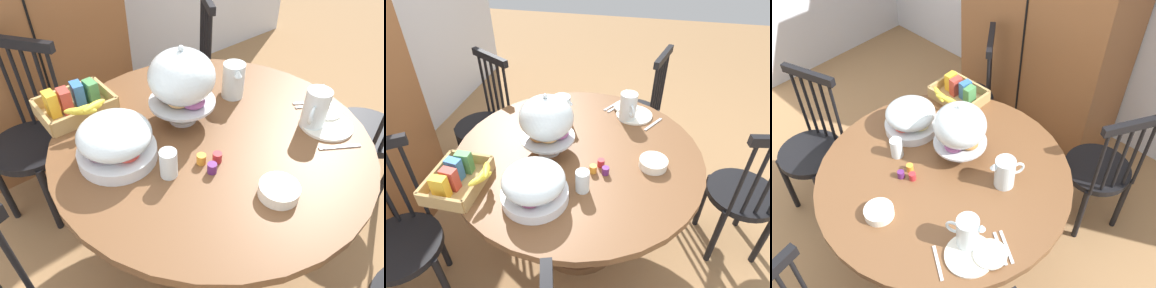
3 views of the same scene
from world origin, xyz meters
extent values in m
plane|color=#997047|center=(0.00, 0.00, 0.00)|extent=(10.00, 10.00, 0.00)
cube|color=brown|center=(-0.38, 1.50, 0.95)|extent=(1.10, 0.56, 1.90)
cube|color=black|center=(-0.38, 1.22, 1.04)|extent=(0.01, 0.01, 1.52)
cylinder|color=brown|center=(-0.07, 0.17, 0.72)|extent=(1.31, 1.31, 0.04)
cylinder|color=brown|center=(-0.07, 0.17, 0.39)|extent=(0.14, 0.14, 0.63)
cylinder|color=brown|center=(-0.07, 0.17, 0.03)|extent=(0.56, 0.56, 0.06)
cylinder|color=black|center=(-0.63, 0.94, 0.45)|extent=(0.40, 0.40, 0.04)
cylinder|color=black|center=(-0.83, 0.98, 0.23)|extent=(0.04, 0.04, 0.45)
cylinder|color=black|center=(-0.66, 0.75, 0.23)|extent=(0.04, 0.04, 0.45)
cylinder|color=black|center=(-0.60, 1.14, 0.23)|extent=(0.04, 0.04, 0.45)
cylinder|color=black|center=(-0.43, 0.91, 0.23)|extent=(0.04, 0.04, 0.45)
cylinder|color=black|center=(-0.58, 1.15, 0.69)|extent=(0.02, 0.02, 0.48)
cylinder|color=black|center=(-0.54, 1.09, 0.69)|extent=(0.02, 0.02, 0.48)
cylinder|color=black|center=(-0.50, 1.04, 0.69)|extent=(0.02, 0.02, 0.48)
cylinder|color=black|center=(-0.46, 0.98, 0.69)|extent=(0.02, 0.02, 0.48)
cylinder|color=black|center=(-0.42, 0.92, 0.69)|extent=(0.02, 0.02, 0.48)
cube|color=black|center=(-0.50, 1.04, 0.95)|extent=(0.24, 0.31, 0.05)
cylinder|color=black|center=(-0.89, 0.09, 0.69)|extent=(0.02, 0.02, 0.48)
cylinder|color=black|center=(0.85, -0.09, 0.45)|extent=(0.40, 0.40, 0.04)
cylinder|color=black|center=(1.02, 0.01, 0.23)|extent=(0.04, 0.04, 0.45)
cylinder|color=black|center=(0.75, 0.09, 0.23)|extent=(0.04, 0.04, 0.45)
cylinder|color=black|center=(0.68, -0.18, 0.23)|extent=(0.04, 0.04, 0.45)
cylinder|color=black|center=(0.40, 1.00, 0.45)|extent=(0.40, 0.40, 0.04)
cylinder|color=black|center=(0.35, 1.19, 0.23)|extent=(0.04, 0.04, 0.45)
cylinder|color=black|center=(0.21, 0.95, 0.23)|extent=(0.04, 0.04, 0.45)
cylinder|color=black|center=(0.60, 1.05, 0.23)|extent=(0.04, 0.04, 0.45)
cylinder|color=black|center=(0.46, 0.81, 0.23)|extent=(0.04, 0.04, 0.45)
cylinder|color=black|center=(0.61, 1.04, 0.69)|extent=(0.02, 0.02, 0.48)
cylinder|color=black|center=(0.58, 0.98, 0.69)|extent=(0.02, 0.02, 0.48)
cylinder|color=black|center=(0.54, 0.92, 0.69)|extent=(0.02, 0.02, 0.48)
cylinder|color=black|center=(0.51, 0.86, 0.69)|extent=(0.02, 0.02, 0.48)
cylinder|color=black|center=(0.47, 0.80, 0.69)|extent=(0.02, 0.02, 0.48)
cube|color=black|center=(0.54, 0.92, 0.95)|extent=(0.21, 0.33, 0.05)
cylinder|color=silver|center=(-0.10, 0.32, 0.75)|extent=(0.12, 0.12, 0.02)
cylinder|color=silver|center=(-0.10, 0.32, 0.79)|extent=(0.03, 0.03, 0.09)
cylinder|color=silver|center=(-0.10, 0.32, 0.84)|extent=(0.28, 0.28, 0.01)
torus|color=#B27033|center=(-0.04, 0.33, 0.86)|extent=(0.10, 0.10, 0.03)
torus|color=#D19347|center=(-0.08, 0.37, 0.86)|extent=(0.10, 0.10, 0.03)
torus|color=#935628|center=(-0.13, 0.36, 0.86)|extent=(0.10, 0.10, 0.03)
torus|color=tan|center=(-0.13, 0.31, 0.86)|extent=(0.10, 0.10, 0.03)
torus|color=#994C84|center=(-0.09, 0.26, 0.86)|extent=(0.10, 0.10, 0.03)
ellipsoid|color=silver|center=(-0.10, 0.32, 0.95)|extent=(0.27, 0.27, 0.22)
sphere|color=silver|center=(-0.10, 0.32, 1.07)|extent=(0.02, 0.02, 0.02)
cylinder|color=silver|center=(-0.44, 0.29, 0.77)|extent=(0.30, 0.30, 0.05)
ellipsoid|color=beige|center=(-0.37, 0.29, 0.80)|extent=(0.09, 0.09, 0.03)
ellipsoid|color=#8CBF59|center=(-0.43, 0.35, 0.80)|extent=(0.09, 0.09, 0.03)
ellipsoid|color=#6B2D4C|center=(-0.51, 0.28, 0.80)|extent=(0.09, 0.09, 0.03)
ellipsoid|color=#CC3D33|center=(-0.43, 0.22, 0.80)|extent=(0.09, 0.09, 0.03)
ellipsoid|color=silver|center=(-0.44, 0.29, 0.85)|extent=(0.28, 0.28, 0.13)
cylinder|color=silver|center=(0.20, 0.33, 0.82)|extent=(0.10, 0.10, 0.17)
cylinder|color=orange|center=(0.20, 0.33, 0.80)|extent=(0.09, 0.09, 0.11)
cone|color=silver|center=(0.17, 0.27, 0.89)|extent=(0.05, 0.05, 0.03)
torus|color=silver|center=(0.23, 0.38, 0.83)|extent=(0.05, 0.07, 0.07)
cylinder|color=silver|center=(0.30, -0.05, 0.83)|extent=(0.10, 0.10, 0.17)
cylinder|color=white|center=(0.30, -0.05, 0.80)|extent=(0.09, 0.09, 0.12)
cone|color=silver|center=(0.36, -0.03, 0.90)|extent=(0.05, 0.05, 0.03)
torus|color=silver|center=(0.24, -0.08, 0.84)|extent=(0.07, 0.04, 0.07)
cube|color=tan|center=(-0.43, 0.67, 0.75)|extent=(0.30, 0.22, 0.01)
cube|color=tan|center=(-0.43, 0.56, 0.78)|extent=(0.30, 0.02, 0.07)
cube|color=tan|center=(-0.43, 0.78, 0.78)|extent=(0.30, 0.02, 0.07)
cube|color=tan|center=(-0.58, 0.67, 0.78)|extent=(0.02, 0.22, 0.07)
cube|color=tan|center=(-0.28, 0.67, 0.78)|extent=(0.02, 0.22, 0.07)
cube|color=gold|center=(-0.52, 0.69, 0.81)|extent=(0.04, 0.07, 0.11)
cube|color=#B23D33|center=(-0.47, 0.68, 0.81)|extent=(0.05, 0.07, 0.11)
cube|color=#336BAD|center=(-0.40, 0.69, 0.81)|extent=(0.05, 0.08, 0.11)
cube|color=#47894C|center=(-0.35, 0.67, 0.81)|extent=(0.05, 0.07, 0.11)
ellipsoid|color=yellow|center=(-0.46, 0.53, 0.84)|extent=(0.14, 0.08, 0.05)
ellipsoid|color=yellow|center=(-0.43, 0.53, 0.84)|extent=(0.13, 0.03, 0.05)
ellipsoid|color=yellow|center=(-0.40, 0.53, 0.84)|extent=(0.14, 0.08, 0.05)
cylinder|color=white|center=(0.35, -0.09, 0.75)|extent=(0.22, 0.22, 0.01)
cylinder|color=white|center=(0.41, -0.03, 0.76)|extent=(0.15, 0.15, 0.01)
cylinder|color=white|center=(-0.11, -0.22, 0.76)|extent=(0.14, 0.14, 0.04)
cylinder|color=silver|center=(-0.34, 0.09, 0.80)|extent=(0.06, 0.06, 0.11)
cylinder|color=#B7282D|center=(-0.16, 0.04, 0.76)|extent=(0.04, 0.04, 0.04)
cylinder|color=orange|center=(-0.21, 0.07, 0.76)|extent=(0.04, 0.04, 0.04)
cylinder|color=#5B2366|center=(-0.21, 0.01, 0.76)|extent=(0.04, 0.04, 0.04)
cube|color=silver|center=(0.42, 0.02, 0.74)|extent=(0.15, 0.10, 0.01)
cube|color=silver|center=(0.44, 0.05, 0.74)|extent=(0.15, 0.10, 0.01)
cube|color=silver|center=(0.27, -0.21, 0.74)|extent=(0.15, 0.10, 0.01)
camera|label=1|loc=(-0.84, -0.65, 1.67)|focal=33.04mm
camera|label=2|loc=(-1.36, -0.11, 1.81)|focal=30.00mm
camera|label=3|loc=(1.00, -0.83, 2.41)|focal=40.49mm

